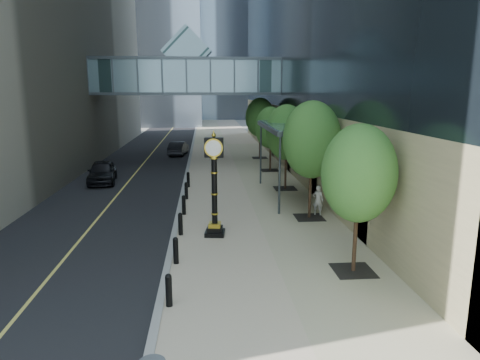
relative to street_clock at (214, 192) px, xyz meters
name	(u,v)px	position (x,y,z in m)	size (l,w,h in m)	color
ground	(264,321)	(1.19, -7.26, -2.01)	(320.00, 320.00, 0.00)	gray
road	(159,145)	(-5.81, 32.74, -2.00)	(8.00, 180.00, 0.02)	black
sidewalk	(226,144)	(2.19, 32.74, -1.98)	(8.00, 180.00, 0.06)	#B5A48B
curb	(193,145)	(-1.81, 32.74, -1.98)	(0.25, 180.00, 0.07)	gray
skywalk	(187,74)	(-1.81, 20.74, 5.70)	(17.00, 4.20, 5.80)	#467070
entrance_canopy	(291,128)	(4.67, 6.74, 2.18)	(3.00, 8.00, 4.38)	#383F44
bollard_row	(182,215)	(-1.51, 1.74, -1.50)	(0.20, 16.20, 0.90)	black
street_trees	(286,132)	(4.79, 8.78, 1.73)	(2.83, 28.63, 5.81)	black
street_clock	(214,192)	(0.00, 0.00, 0.00)	(0.95, 0.95, 4.50)	black
pedestrian	(318,200)	(5.32, 2.66, -1.18)	(0.57, 0.37, 1.56)	#B3AFA4
car_near	(102,172)	(-7.53, 11.85, -1.23)	(1.79, 4.45, 1.52)	black
car_far	(178,148)	(-3.01, 24.64, -1.32)	(1.42, 4.06, 1.34)	black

